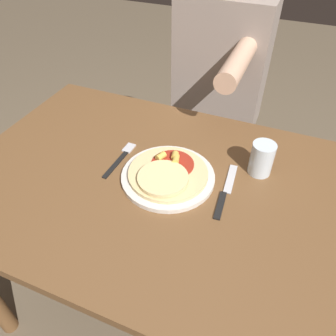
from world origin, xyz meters
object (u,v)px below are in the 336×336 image
pizza (167,173)px  fork (121,158)px  knife (226,191)px  dining_table (153,205)px  drinking_glass (262,159)px  person_diner (220,78)px  plate (168,176)px

pizza → fork: (-0.17, 0.03, -0.02)m
fork → knife: size_ratio=0.79×
dining_table → drinking_glass: drinking_glass is taller
person_diner → drinking_glass: bearing=-62.7°
dining_table → plate: (0.04, 0.02, 0.12)m
dining_table → drinking_glass: (0.28, 0.15, 0.16)m
drinking_glass → fork: bearing=-166.0°
plate → drinking_glass: size_ratio=2.69×
knife → plate: bearing=-176.5°
dining_table → person_diner: person_diner is taller
dining_table → pizza: (0.04, 0.02, 0.14)m
drinking_glass → person_diner: bearing=117.3°
knife → dining_table: bearing=-171.0°
fork → drinking_glass: (0.41, 0.10, 0.05)m
person_diner → fork: bearing=-103.5°
drinking_glass → person_diner: (-0.26, 0.51, -0.03)m
plate → pizza: size_ratio=1.18×
dining_table → knife: (0.21, 0.03, 0.11)m
person_diner → plate: bearing=-87.9°
knife → person_diner: (-0.19, 0.62, 0.01)m
plate → drinking_glass: 0.27m
plate → fork: 0.17m
drinking_glass → person_diner: size_ratio=0.08×
pizza → dining_table: bearing=-155.4°
fork → knife: bearing=-3.0°
pizza → drinking_glass: bearing=29.4°
fork → pizza: bearing=-11.0°
dining_table → drinking_glass: 0.36m
dining_table → fork: 0.18m
dining_table → plate: bearing=29.6°
dining_table → person_diner: size_ratio=0.91×
plate → knife: size_ratio=1.22×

